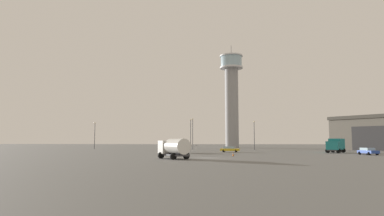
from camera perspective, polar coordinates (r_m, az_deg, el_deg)
ground_plane at (r=54.40m, az=2.31°, el=-8.43°), size 400.00×400.00×0.00m
control_tower at (r=133.28m, az=6.72°, el=2.48°), size 9.02×9.02×40.36m
airplane_silver at (r=75.98m, az=-2.00°, el=-6.69°), size 8.06×6.53×2.57m
truck_box_teal at (r=83.22m, az=23.14°, el=-5.77°), size 5.72×7.28×3.20m
truck_fuel_tanker_white at (r=51.13m, az=-3.02°, el=-6.70°), size 5.56×6.26×3.04m
car_yellow at (r=81.01m, az=6.39°, el=-6.91°), size 4.72×2.88×1.37m
car_blue at (r=73.85m, az=27.61°, el=-6.46°), size 3.06×4.37×1.37m
light_post_west at (r=107.92m, az=-0.24°, el=-3.98°), size 0.44×0.44×9.63m
light_post_east at (r=105.88m, az=0.11°, el=-3.92°), size 0.44×0.44×9.73m
light_post_north at (r=114.73m, az=-16.12°, el=-4.10°), size 0.44×0.44×8.67m
light_post_centre at (r=99.36m, az=10.47°, el=-4.11°), size 0.44×0.44×8.46m
traffic_cone_near_left at (r=60.78m, az=6.96°, el=-7.76°), size 0.36×0.36×0.69m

